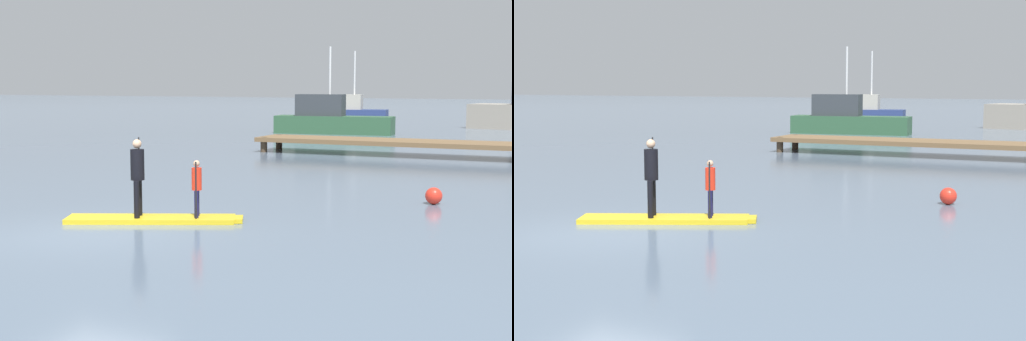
{
  "view_description": "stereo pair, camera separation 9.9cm",
  "coord_description": "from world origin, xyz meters",
  "views": [
    {
      "loc": [
        8.98,
        -11.77,
        2.93
      ],
      "look_at": [
        1.79,
        3.66,
        0.93
      ],
      "focal_mm": 53.25,
      "sensor_mm": 36.0,
      "label": 1
    },
    {
      "loc": [
        9.07,
        -11.73,
        2.93
      ],
      "look_at": [
        1.79,
        3.66,
        0.93
      ],
      "focal_mm": 53.25,
      "sensor_mm": 36.0,
      "label": 2
    }
  ],
  "objects": [
    {
      "name": "floating_dock",
      "position": [
        1.91,
        17.85,
        0.53
      ],
      "size": [
        12.6,
        2.21,
        0.63
      ],
      "color": "brown",
      "rests_on": "ground"
    },
    {
      "name": "paddleboard_near",
      "position": [
        0.38,
        1.61,
        0.05
      ],
      "size": [
        3.66,
        2.19,
        0.1
      ],
      "color": "gold",
      "rests_on": "ground"
    },
    {
      "name": "mooring_buoy_near",
      "position": [
        5.24,
        6.36,
        0.2
      ],
      "size": [
        0.41,
        0.41,
        0.41
      ],
      "primitive_type": "sphere",
      "color": "red",
      "rests_on": "ground"
    },
    {
      "name": "motor_boat_small_navy",
      "position": [
        -5.34,
        28.95,
        0.8
      ],
      "size": [
        6.8,
        2.24,
        4.89
      ],
      "color": "#2D5638",
      "rests_on": "ground"
    },
    {
      "name": "fishing_boat_green_midground",
      "position": [
        -7.78,
        39.48,
        0.71
      ],
      "size": [
        5.76,
        2.21,
        5.06
      ],
      "color": "navy",
      "rests_on": "ground"
    },
    {
      "name": "paddler_child_solo",
      "position": [
        1.2,
        1.97,
        0.78
      ],
      "size": [
        0.28,
        0.39,
        1.2
      ],
      "color": "#19194C",
      "rests_on": "paddleboard_near"
    },
    {
      "name": "paddler_adult",
      "position": [
        0.07,
        1.47,
        1.04
      ],
      "size": [
        0.38,
        0.48,
        1.66
      ],
      "color": "black",
      "rests_on": "paddleboard_near"
    },
    {
      "name": "ground_plane",
      "position": [
        0.0,
        0.0,
        0.0
      ],
      "size": [
        240.0,
        240.0,
        0.0
      ],
      "primitive_type": "plane",
      "color": "slate"
    }
  ]
}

